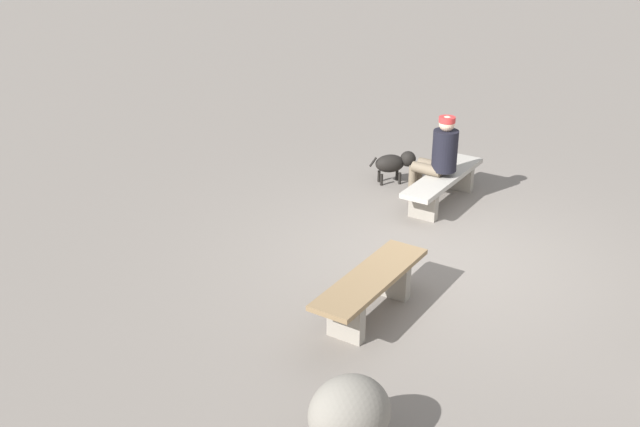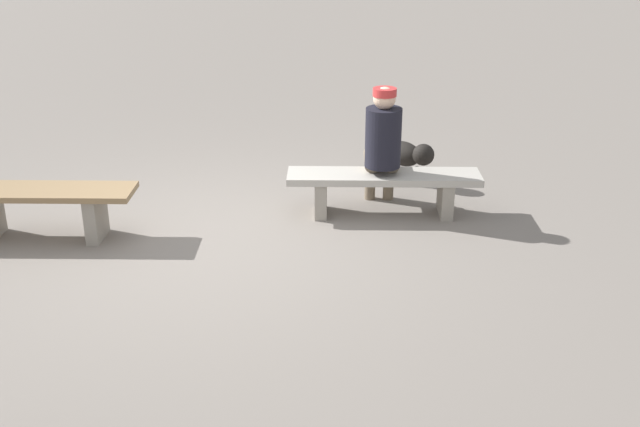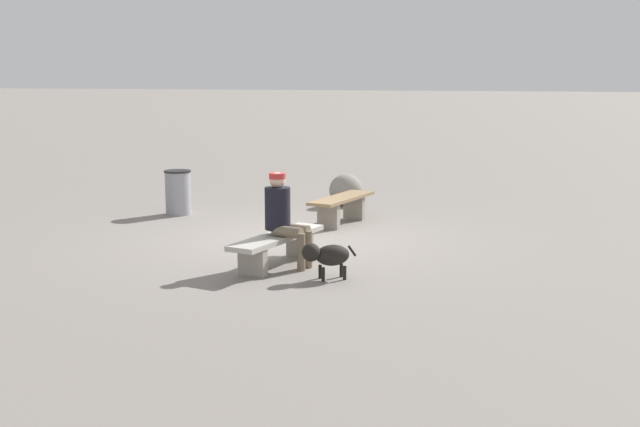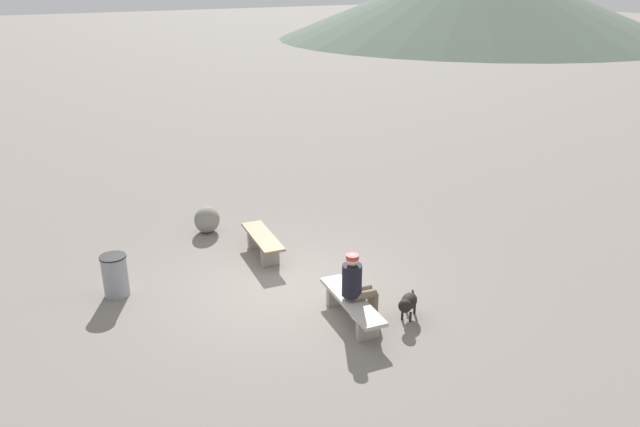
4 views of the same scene
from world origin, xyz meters
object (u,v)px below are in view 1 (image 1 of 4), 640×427
at_px(bench_left, 371,288).
at_px(seated_person, 439,154).
at_px(bench_right, 443,183).
at_px(dog, 395,163).
at_px(boulder, 350,414).

bearing_deg(bench_left, seated_person, 12.60).
xyz_separation_m(bench_right, dog, (0.54, 0.83, 0.01)).
xyz_separation_m(dog, boulder, (-5.63, -1.10, -0.01)).
height_order(bench_left, seated_person, seated_person).
bearing_deg(dog, boulder, -109.84).
bearing_deg(seated_person, bench_right, -77.25).
xyz_separation_m(bench_right, boulder, (-5.10, -0.27, 0.00)).
bearing_deg(bench_left, dog, 24.03).
distance_m(bench_left, bench_right, 3.20).
height_order(bench_left, dog, dog).
bearing_deg(dog, bench_right, -63.73).
bearing_deg(bench_left, boulder, -155.42).
relative_size(bench_left, bench_right, 0.92).
xyz_separation_m(bench_left, boulder, (-1.90, -0.38, -0.03)).
height_order(bench_right, boulder, boulder).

